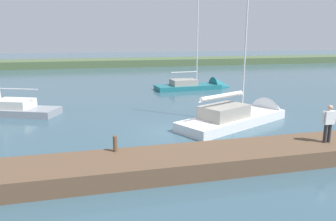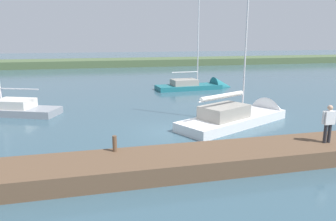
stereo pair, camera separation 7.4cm
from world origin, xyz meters
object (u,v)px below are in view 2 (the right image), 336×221
(mooring_post_near, at_px, (115,144))
(sailboat_far_right, at_px, (202,87))
(sailboat_mid_channel, at_px, (248,118))
(person_on_dock, at_px, (329,121))

(mooring_post_near, xyz_separation_m, sailboat_far_right, (-10.04, -18.03, -0.87))
(sailboat_far_right, relative_size, sailboat_mid_channel, 0.83)
(mooring_post_near, relative_size, sailboat_far_right, 0.07)
(mooring_post_near, height_order, sailboat_mid_channel, sailboat_mid_channel)
(mooring_post_near, distance_m, sailboat_mid_channel, 10.16)
(mooring_post_near, distance_m, sailboat_far_right, 20.65)
(mooring_post_near, height_order, sailboat_far_right, sailboat_far_right)
(mooring_post_near, relative_size, sailboat_mid_channel, 0.05)
(mooring_post_near, bearing_deg, sailboat_mid_channel, -147.62)
(sailboat_far_right, bearing_deg, person_on_dock, -98.15)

